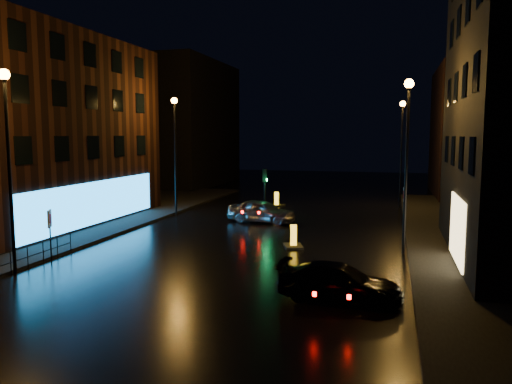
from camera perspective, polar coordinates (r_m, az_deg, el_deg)
ground at (r=20.92m, az=-5.39°, el=-9.48°), size 120.00×120.00×0.00m
pavement_left at (r=34.61m, az=-22.69°, el=-3.41°), size 12.00×44.00×0.15m
building_left at (r=35.08m, az=-25.07°, el=6.33°), size 10.00×18.00×12.00m
building_far_left at (r=58.57m, az=-8.05°, el=7.72°), size 8.00×16.00×14.00m
building_far_right at (r=51.39m, az=24.25°, el=6.26°), size 8.00×14.00×12.00m
street_lamp_lnear at (r=22.48m, az=-26.50°, el=5.34°), size 0.44×0.44×8.37m
street_lamp_lfar at (r=36.04m, az=-9.26°, el=6.16°), size 0.44×0.44×8.37m
street_lamp_rnear at (r=24.80m, az=16.89°, el=5.80°), size 0.44×0.44×8.37m
street_lamp_rfar at (r=40.79m, az=16.31°, el=6.02°), size 0.44×0.44×8.37m
traffic_signal at (r=34.24m, az=1.01°, el=-2.28°), size 1.40×2.40×3.45m
guard_railing at (r=23.91m, az=-24.67°, el=-6.20°), size 0.05×6.04×1.00m
silver_hatchback at (r=32.91m, az=0.64°, el=-2.19°), size 4.64×2.34×1.51m
dark_sedan at (r=17.97m, az=9.51°, el=-10.13°), size 4.51×2.09×1.28m
bollard_near at (r=25.88m, az=4.30°, el=-5.76°), size 1.28×1.56×1.17m
bollard_far at (r=40.51m, az=2.36°, el=-1.26°), size 1.28×1.54×1.15m
road_sign_left at (r=24.48m, az=-22.50°, el=-3.31°), size 0.29×0.55×2.39m
road_sign_right at (r=31.24m, az=16.56°, el=-0.73°), size 0.12×0.63×2.60m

